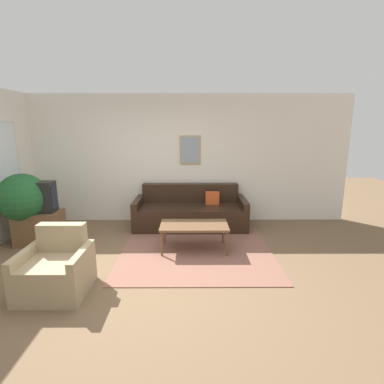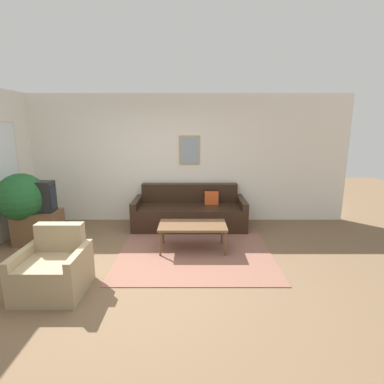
{
  "view_description": "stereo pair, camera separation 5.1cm",
  "coord_description": "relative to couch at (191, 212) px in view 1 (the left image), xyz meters",
  "views": [
    {
      "loc": [
        0.63,
        -3.86,
        2.05
      ],
      "look_at": [
        0.66,
        1.54,
        0.85
      ],
      "focal_mm": 28.0,
      "sensor_mm": 36.0,
      "label": 1
    },
    {
      "loc": [
        0.68,
        -3.86,
        2.05
      ],
      "look_at": [
        0.66,
        1.54,
        0.85
      ],
      "focal_mm": 28.0,
      "sensor_mm": 36.0,
      "label": 2
    }
  ],
  "objects": [
    {
      "name": "armchair",
      "position": [
        -1.69,
        -2.49,
        -0.02
      ],
      "size": [
        0.79,
        0.76,
        0.81
      ],
      "rotation": [
        0.0,
        0.0,
        0.08
      ],
      "color": "tan",
      "rests_on": "ground_plane"
    },
    {
      "name": "tv_stand",
      "position": [
        -2.67,
        -0.89,
        -0.01
      ],
      "size": [
        0.74,
        0.5,
        0.58
      ],
      "color": "brown",
      "rests_on": "ground_plane"
    },
    {
      "name": "potted_plant_by_window",
      "position": [
        -3.01,
        -0.25,
        0.07
      ],
      "size": [
        0.38,
        0.38,
        0.63
      ],
      "color": "#935638",
      "rests_on": "ground_plane"
    },
    {
      "name": "ground_plane",
      "position": [
        -0.63,
        -2.07,
        -0.3
      ],
      "size": [
        16.0,
        16.0,
        0.0
      ],
      "primitive_type": "plane",
      "color": "brown"
    },
    {
      "name": "potted_plant_tall",
      "position": [
        -2.88,
        -0.93,
        0.54
      ],
      "size": [
        0.82,
        0.82,
        1.26
      ],
      "color": "slate",
      "rests_on": "ground_plane"
    },
    {
      "name": "wall_back",
      "position": [
        -0.63,
        0.47,
        1.05
      ],
      "size": [
        8.0,
        0.09,
        2.7
      ],
      "color": "white",
      "rests_on": "ground_plane"
    },
    {
      "name": "potted_plant_small",
      "position": [
        -2.89,
        -0.54,
        0.14
      ],
      "size": [
        0.43,
        0.43,
        0.69
      ],
      "color": "#935638",
      "rests_on": "ground_plane"
    },
    {
      "name": "coffee_table",
      "position": [
        0.06,
        -1.21,
        0.12
      ],
      "size": [
        1.12,
        0.6,
        0.45
      ],
      "color": "brown",
      "rests_on": "ground_plane"
    },
    {
      "name": "area_rug",
      "position": [
        0.1,
        -1.28,
        -0.29
      ],
      "size": [
        2.48,
        2.3,
        0.01
      ],
      "color": "brown",
      "rests_on": "ground_plane"
    },
    {
      "name": "tv",
      "position": [
        -2.67,
        -0.89,
        0.55
      ],
      "size": [
        0.63,
        0.28,
        0.54
      ],
      "color": "black",
      "rests_on": "tv_stand"
    },
    {
      "name": "couch",
      "position": [
        0.0,
        0.0,
        0.0
      ],
      "size": [
        2.26,
        0.9,
        0.85
      ],
      "color": "black",
      "rests_on": "ground_plane"
    }
  ]
}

